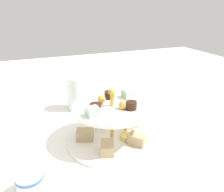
{
  "coord_description": "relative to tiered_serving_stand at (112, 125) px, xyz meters",
  "views": [
    {
      "loc": [
        -0.21,
        -0.53,
        0.37
      ],
      "look_at": [
        0.0,
        0.0,
        0.14
      ],
      "focal_mm": 36.21,
      "sensor_mm": 36.0,
      "label": 1
    }
  ],
  "objects": [
    {
      "name": "ground_plane",
      "position": [
        -0.0,
        0.0,
        -0.05
      ],
      "size": [
        2.4,
        2.4,
        0.0
      ],
      "primitive_type": "plane",
      "color": "white"
    },
    {
      "name": "tiered_serving_stand",
      "position": [
        0.0,
        0.0,
        0.0
      ],
      "size": [
        0.27,
        0.27,
        0.16
      ],
      "color": "white",
      "rests_on": "ground_plane"
    },
    {
      "name": "water_glass_tall_right",
      "position": [
        -0.05,
        0.25,
        0.01
      ],
      "size": [
        0.07,
        0.07,
        0.12
      ],
      "primitive_type": "cylinder",
      "color": "silver",
      "rests_on": "ground_plane"
    },
    {
      "name": "teacup_with_saucer",
      "position": [
        -0.23,
        -0.13,
        -0.02
      ],
      "size": [
        0.09,
        0.09,
        0.05
      ],
      "color": "white",
      "rests_on": "ground_plane"
    },
    {
      "name": "butter_knife_left",
      "position": [
        0.29,
        0.1,
        -0.05
      ],
      "size": [
        0.07,
        0.16,
        0.0
      ],
      "primitive_type": "cube",
      "rotation": [
        0.0,
        0.0,
        1.91
      ],
      "color": "silver",
      "rests_on": "ground_plane"
    },
    {
      "name": "butter_knife_right",
      "position": [
        -0.29,
        0.09,
        -0.05
      ],
      "size": [
        0.04,
        0.17,
        0.0
      ],
      "primitive_type": "cube",
      "rotation": [
        0.0,
        0.0,
        4.59
      ],
      "color": "silver",
      "rests_on": "ground_plane"
    }
  ]
}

